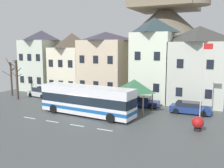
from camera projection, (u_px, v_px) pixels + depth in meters
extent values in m
cube|color=#4A4E4F|center=(80.00, 117.00, 27.80)|extent=(40.00, 60.00, 0.06)
cube|color=silver|center=(30.00, 118.00, 27.15)|extent=(1.60, 0.20, 0.01)
cube|color=silver|center=(52.00, 121.00, 25.85)|extent=(1.60, 0.20, 0.01)
cube|color=silver|center=(77.00, 125.00, 24.56)|extent=(1.60, 0.20, 0.01)
cube|color=silver|center=(105.00, 130.00, 23.27)|extent=(1.60, 0.20, 0.01)
cube|color=silver|center=(43.00, 65.00, 44.65)|extent=(5.45, 6.29, 8.54)
pyramid|color=#3A3746|center=(42.00, 35.00, 43.90)|extent=(5.45, 6.29, 1.69)
cube|color=black|center=(22.00, 79.00, 42.92)|extent=(0.80, 0.06, 1.10)
cube|color=black|center=(30.00, 80.00, 42.14)|extent=(0.80, 0.06, 1.10)
cube|color=black|center=(39.00, 81.00, 41.36)|extent=(0.80, 0.06, 1.10)
cube|color=black|center=(21.00, 57.00, 42.38)|extent=(0.80, 0.06, 1.10)
cube|color=black|center=(29.00, 57.00, 41.60)|extent=(0.80, 0.06, 1.10)
cube|color=black|center=(38.00, 58.00, 40.82)|extent=(0.80, 0.06, 1.10)
cube|color=#ECE3C4|center=(73.00, 70.00, 42.18)|extent=(5.47, 6.53, 7.33)
pyramid|color=brown|center=(72.00, 40.00, 41.47)|extent=(5.47, 6.53, 2.34)
cube|color=black|center=(51.00, 83.00, 40.31)|extent=(0.80, 0.06, 1.10)
cube|color=black|center=(61.00, 84.00, 39.52)|extent=(0.80, 0.06, 1.10)
cube|color=black|center=(71.00, 85.00, 38.74)|extent=(0.80, 0.06, 1.10)
cube|color=black|center=(51.00, 63.00, 39.84)|extent=(0.80, 0.06, 1.10)
cube|color=black|center=(60.00, 63.00, 39.06)|extent=(0.80, 0.06, 1.10)
cube|color=black|center=(70.00, 64.00, 38.28)|extent=(0.80, 0.06, 1.10)
cube|color=beige|center=(106.00, 68.00, 39.27)|extent=(6.87, 6.16, 8.43)
pyramid|color=#3D3746|center=(106.00, 36.00, 38.56)|extent=(6.87, 6.16, 1.27)
cube|color=black|center=(82.00, 84.00, 37.80)|extent=(0.80, 0.06, 1.10)
cube|color=black|center=(96.00, 85.00, 36.82)|extent=(0.80, 0.06, 1.10)
cube|color=black|center=(110.00, 86.00, 35.83)|extent=(0.80, 0.06, 1.10)
cube|color=black|center=(82.00, 59.00, 37.27)|extent=(0.80, 0.06, 1.10)
cube|color=black|center=(96.00, 59.00, 36.28)|extent=(0.80, 0.06, 1.10)
cube|color=black|center=(110.00, 60.00, 35.30)|extent=(0.80, 0.06, 1.10)
cube|color=silver|center=(153.00, 67.00, 35.72)|extent=(5.21, 5.70, 9.36)
pyramid|color=#2C3E43|center=(154.00, 25.00, 34.88)|extent=(5.21, 5.70, 2.08)
cube|color=black|center=(137.00, 86.00, 34.07)|extent=(0.80, 0.06, 1.10)
cube|color=black|center=(156.00, 88.00, 32.95)|extent=(0.80, 0.06, 1.10)
cube|color=black|center=(138.00, 56.00, 33.48)|extent=(0.80, 0.06, 1.10)
cube|color=black|center=(157.00, 56.00, 32.36)|extent=(0.80, 0.06, 1.10)
cube|color=beige|center=(198.00, 73.00, 33.41)|extent=(6.89, 6.06, 8.09)
pyramid|color=#3E3E3A|center=(200.00, 34.00, 32.67)|extent=(6.89, 6.06, 2.03)
cube|color=black|center=(179.00, 92.00, 31.74)|extent=(0.80, 0.06, 1.10)
cube|color=black|center=(208.00, 94.00, 30.26)|extent=(0.80, 0.06, 1.10)
cube|color=black|center=(180.00, 64.00, 31.22)|extent=(0.80, 0.06, 1.10)
cube|color=black|center=(210.00, 64.00, 29.74)|extent=(0.80, 0.06, 1.10)
cone|color=#6E6455|center=(164.00, 43.00, 54.42)|extent=(36.68, 36.68, 16.44)
cube|color=white|center=(87.00, 108.00, 28.12)|extent=(11.15, 3.26, 1.13)
cube|color=#1959A5|center=(87.00, 107.00, 28.11)|extent=(11.17, 3.29, 0.36)
cube|color=#19232D|center=(87.00, 99.00, 27.97)|extent=(11.05, 3.22, 0.95)
cube|color=white|center=(87.00, 90.00, 27.83)|extent=(11.15, 3.26, 0.89)
cube|color=#19232D|center=(132.00, 104.00, 25.25)|extent=(0.21, 2.08, 0.91)
cylinder|color=black|center=(122.00, 113.00, 27.34)|extent=(1.02, 0.35, 1.00)
cylinder|color=black|center=(111.00, 118.00, 25.30)|extent=(1.02, 0.35, 1.00)
cylinder|color=black|center=(67.00, 105.00, 31.03)|extent=(1.02, 0.35, 1.00)
cylinder|color=black|center=(54.00, 109.00, 28.99)|extent=(1.02, 0.35, 1.00)
cylinder|color=#473D33|center=(126.00, 98.00, 31.42)|extent=(0.14, 0.14, 2.40)
cylinder|color=#473D33|center=(152.00, 101.00, 30.00)|extent=(0.14, 0.14, 2.40)
cylinder|color=#473D33|center=(115.00, 104.00, 28.48)|extent=(0.14, 0.14, 2.40)
cylinder|color=#473D33|center=(143.00, 107.00, 27.06)|extent=(0.14, 0.14, 2.40)
pyramid|color=#336B46|center=(134.00, 86.00, 28.96)|extent=(3.60, 3.60, 1.45)
cube|color=silver|center=(41.00, 93.00, 38.45)|extent=(4.09, 2.27, 0.69)
cube|color=#1E232D|center=(41.00, 89.00, 38.25)|extent=(2.52, 1.85, 0.58)
cylinder|color=black|center=(30.00, 95.00, 38.48)|extent=(0.66, 0.28, 0.64)
cylinder|color=black|center=(39.00, 93.00, 39.87)|extent=(0.66, 0.28, 0.64)
cylinder|color=black|center=(42.00, 97.00, 37.08)|extent=(0.66, 0.28, 0.64)
cylinder|color=black|center=(51.00, 95.00, 38.47)|extent=(0.66, 0.28, 0.64)
cube|color=navy|center=(190.00, 109.00, 28.82)|extent=(4.45, 1.76, 0.68)
cube|color=#1E232D|center=(189.00, 104.00, 28.83)|extent=(2.68, 1.53, 0.46)
cylinder|color=black|center=(205.00, 111.00, 28.97)|extent=(0.64, 0.21, 0.64)
cylinder|color=black|center=(203.00, 114.00, 27.51)|extent=(0.64, 0.21, 0.64)
cylinder|color=black|center=(179.00, 108.00, 30.19)|extent=(0.64, 0.21, 0.64)
cylinder|color=black|center=(176.00, 111.00, 28.73)|extent=(0.64, 0.21, 0.64)
cube|color=navy|center=(141.00, 103.00, 32.32)|extent=(4.56, 2.02, 0.59)
cube|color=#1E232D|center=(139.00, 98.00, 32.33)|extent=(2.76, 1.71, 0.53)
cylinder|color=black|center=(154.00, 103.00, 32.56)|extent=(0.65, 0.23, 0.64)
cylinder|color=black|center=(151.00, 106.00, 30.99)|extent=(0.65, 0.23, 0.64)
cylinder|color=black|center=(132.00, 102.00, 33.70)|extent=(0.65, 0.23, 0.64)
cylinder|color=black|center=(128.00, 104.00, 32.13)|extent=(0.65, 0.23, 0.64)
cube|color=silver|center=(77.00, 96.00, 36.52)|extent=(4.06, 1.93, 0.67)
cube|color=#1E232D|center=(78.00, 92.00, 36.33)|extent=(2.46, 1.64, 0.56)
cylinder|color=black|center=(66.00, 97.00, 36.46)|extent=(0.65, 0.23, 0.64)
cylinder|color=black|center=(73.00, 95.00, 37.88)|extent=(0.65, 0.23, 0.64)
cylinder|color=black|center=(81.00, 99.00, 35.21)|extent=(0.65, 0.23, 0.64)
cylinder|color=black|center=(88.00, 97.00, 36.63)|extent=(0.65, 0.23, 0.64)
cylinder|color=#2D2D38|center=(136.00, 112.00, 27.91)|extent=(0.16, 0.16, 0.78)
cylinder|color=#2D2D38|center=(136.00, 112.00, 28.09)|extent=(0.16, 0.16, 0.78)
cylinder|color=#7F6B56|center=(136.00, 106.00, 27.90)|extent=(0.31, 0.31, 0.66)
sphere|color=#9E7A60|center=(136.00, 102.00, 27.84)|extent=(0.22, 0.22, 0.22)
cylinder|color=black|center=(126.00, 111.00, 28.51)|extent=(0.15, 0.15, 0.79)
cylinder|color=black|center=(128.00, 111.00, 28.56)|extent=(0.15, 0.15, 0.79)
cylinder|color=black|center=(127.00, 105.00, 28.43)|extent=(0.31, 0.31, 0.69)
sphere|color=tan|center=(127.00, 101.00, 28.37)|extent=(0.20, 0.20, 0.20)
cube|color=#473828|center=(122.00, 103.00, 32.21)|extent=(1.74, 0.45, 0.08)
cube|color=#473828|center=(123.00, 101.00, 32.38)|extent=(1.74, 0.06, 0.40)
cube|color=#2D2D33|center=(117.00, 104.00, 32.59)|extent=(0.08, 0.36, 0.45)
cube|color=#2D2D33|center=(128.00, 105.00, 31.91)|extent=(0.08, 0.36, 0.45)
cylinder|color=silver|center=(201.00, 83.00, 25.63)|extent=(0.10, 0.10, 7.88)
cube|color=red|center=(208.00, 46.00, 24.91)|extent=(0.90, 0.03, 0.56)
cylinder|color=black|center=(197.00, 129.00, 22.99)|extent=(0.64, 0.64, 0.25)
sphere|color=#B21919|center=(198.00, 122.00, 22.89)|extent=(1.07, 1.07, 1.07)
cylinder|color=#47382D|center=(11.00, 79.00, 39.09)|extent=(0.28, 0.28, 5.13)
cylinder|color=#47382D|center=(8.00, 62.00, 38.86)|extent=(0.90, 0.18, 1.40)
cylinder|color=#47382D|center=(12.00, 70.00, 38.63)|extent=(0.74, 0.28, 0.59)
cylinder|color=#47382D|center=(13.00, 70.00, 38.90)|extent=(0.65, 0.43, 0.75)
cylinder|color=#47382D|center=(7.00, 74.00, 38.85)|extent=(1.09, 0.84, 0.90)
cylinder|color=#47382D|center=(10.00, 64.00, 38.49)|extent=(0.30, 0.60, 0.81)
cylinder|color=#47382D|center=(11.00, 73.00, 38.65)|extent=(0.71, 0.50, 0.56)
cylinder|color=#47382D|center=(14.00, 69.00, 39.18)|extent=(0.57, 1.00, 0.64)
cylinder|color=#47382D|center=(17.00, 80.00, 36.39)|extent=(0.32, 0.32, 5.62)
cylinder|color=#47382D|center=(19.00, 76.00, 36.15)|extent=(0.85, 0.13, 0.55)
cylinder|color=#47382D|center=(12.00, 64.00, 35.85)|extent=(0.85, 0.94, 0.87)
cylinder|color=#47382D|center=(14.00, 74.00, 36.66)|extent=(1.33, 0.34, 0.88)
cylinder|color=#47382D|center=(17.00, 66.00, 35.70)|extent=(0.83, 0.64, 1.36)
cylinder|color=#47382D|center=(17.00, 73.00, 35.63)|extent=(1.20, 0.88, 0.76)
cylinder|color=#47382D|center=(15.00, 62.00, 35.80)|extent=(0.09, 0.56, 0.67)
cylinder|color=#47382D|center=(19.00, 70.00, 36.27)|extent=(0.59, 0.53, 0.68)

